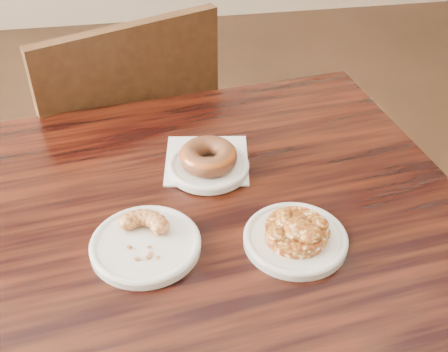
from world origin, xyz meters
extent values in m
cube|color=white|center=(-0.16, 0.03, 0.75)|extent=(0.17, 0.17, 0.00)
cylinder|color=white|center=(-0.16, 0.00, 0.76)|extent=(0.15, 0.15, 0.01)
cylinder|color=white|center=(-0.29, -0.18, 0.76)|extent=(0.17, 0.17, 0.01)
cylinder|color=white|center=(-0.06, -0.20, 0.76)|extent=(0.16, 0.16, 0.01)
torus|color=maroon|center=(-0.16, 0.00, 0.78)|extent=(0.10, 0.10, 0.04)
camera|label=1|loc=(-0.27, -0.80, 1.38)|focal=45.00mm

